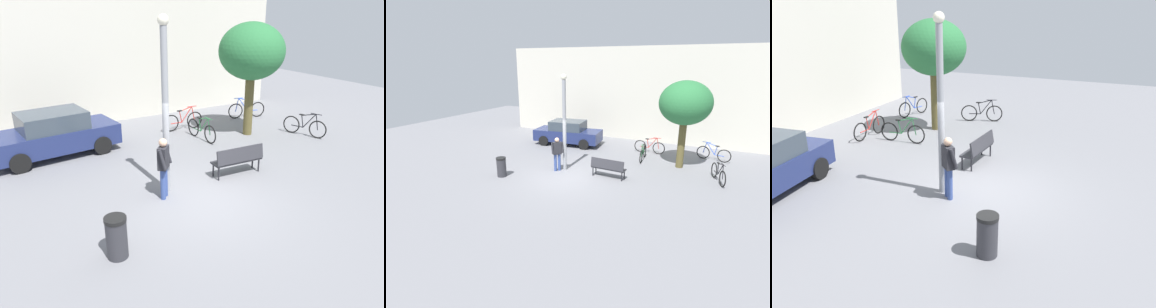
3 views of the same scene
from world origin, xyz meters
The scene contains 12 objects.
ground_plane centered at (0.00, 0.00, 0.00)m, with size 36.00×36.00×0.00m, color slate.
building_facade centered at (0.00, 9.35, 3.06)m, with size 17.70×2.00×6.13m, color beige.
lamppost centered at (-0.65, 0.99, 2.51)m, with size 0.28×0.28×4.62m.
person_by_lamppost centered at (-0.90, 0.68, 0.97)m, with size 0.57×0.59×1.67m.
park_bench centered at (1.67, 0.85, 0.55)m, with size 1.62×0.56×0.92m.
plaza_tree centered at (4.41, 3.87, 3.21)m, with size 2.50×2.50×4.32m.
bicycle_black centered at (6.25, 2.57, 0.38)m, with size 0.67×1.72×0.97m.
bicycle_red centered at (2.44, 5.68, 0.38)m, with size 1.81×0.13×0.97m.
bicycle_green centered at (2.44, 4.20, 0.38)m, with size 0.18×1.81×0.97m.
bicycle_blue centered at (5.88, 5.82, 0.38)m, with size 1.77×0.50×0.97m.
parked_car_navy centered at (-2.77, 5.31, 0.77)m, with size 4.37×2.19×1.55m.
trash_bin centered at (-2.85, -1.14, 0.46)m, with size 0.45×0.45×0.91m.
Camera 2 is at (6.18, -11.41, 5.13)m, focal length 28.14 mm.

